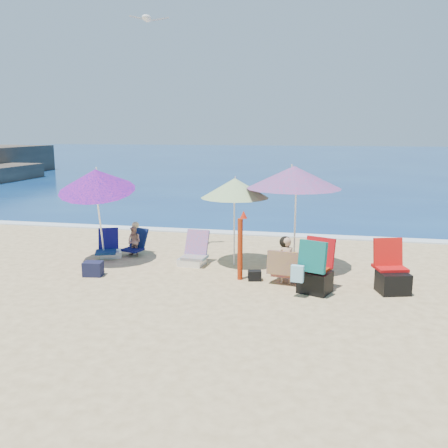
% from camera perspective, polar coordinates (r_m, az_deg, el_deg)
% --- Properties ---
extents(ground, '(120.00, 120.00, 0.00)m').
position_cam_1_polar(ground, '(9.74, 0.52, -7.55)').
color(ground, '#D8BC84').
rests_on(ground, ground).
extents(sea, '(120.00, 80.00, 0.12)m').
position_cam_1_polar(sea, '(54.18, 10.06, 7.57)').
color(sea, navy).
rests_on(sea, ground).
extents(foam, '(120.00, 0.50, 0.04)m').
position_cam_1_polar(foam, '(14.60, 4.48, -1.18)').
color(foam, white).
rests_on(foam, ground).
extents(umbrella_turquoise, '(2.52, 2.52, 2.37)m').
position_cam_1_polar(umbrella_turquoise, '(10.68, 8.21, 5.46)').
color(umbrella_turquoise, white).
rests_on(umbrella_turquoise, ground).
extents(umbrella_striped, '(1.80, 1.80, 2.06)m').
position_cam_1_polar(umbrella_striped, '(10.98, 1.28, 4.24)').
color(umbrella_striped, silver).
rests_on(umbrella_striped, ground).
extents(umbrella_blue, '(2.04, 2.10, 2.40)m').
position_cam_1_polar(umbrella_blue, '(11.53, -14.79, 5.02)').
color(umbrella_blue, white).
rests_on(umbrella_blue, ground).
extents(furled_umbrella, '(0.20, 0.35, 1.44)m').
position_cam_1_polar(furled_umbrella, '(10.12, 1.98, -2.18)').
color(furled_umbrella, '#A1290B').
rests_on(furled_umbrella, ground).
extents(chair_navy, '(0.70, 0.84, 0.69)m').
position_cam_1_polar(chair_navy, '(12.34, -13.30, -2.95)').
color(chair_navy, '#0E284F').
rests_on(chair_navy, ground).
extents(chair_rainbow, '(0.67, 0.73, 0.77)m').
position_cam_1_polar(chair_rainbow, '(11.37, -3.59, -3.76)').
color(chair_rainbow, '#DC6A4D').
rests_on(chair_rainbow, ground).
extents(camp_chair_left, '(0.73, 0.87, 1.01)m').
position_cam_1_polar(camp_chair_left, '(10.00, 19.11, -5.87)').
color(camp_chair_left, red).
rests_on(camp_chair_left, ground).
extents(camp_chair_right, '(0.82, 0.96, 1.09)m').
position_cam_1_polar(camp_chair_right, '(9.54, 10.56, -5.68)').
color(camp_chair_right, '#AD2A0C').
rests_on(camp_chair_right, ground).
extents(person_center, '(0.70, 0.61, 0.98)m').
position_cam_1_polar(person_center, '(9.96, 7.23, -4.35)').
color(person_center, tan).
rests_on(person_center, ground).
extents(person_left, '(0.57, 0.74, 0.83)m').
position_cam_1_polar(person_left, '(12.31, -10.44, -1.95)').
color(person_left, tan).
rests_on(person_left, ground).
extents(bag_navy_a, '(0.44, 0.34, 0.31)m').
position_cam_1_polar(bag_navy_a, '(10.87, -15.12, -5.10)').
color(bag_navy_a, '#161831').
rests_on(bag_navy_a, ground).
extents(bag_navy_b, '(0.43, 0.33, 0.31)m').
position_cam_1_polar(bag_navy_b, '(10.64, 10.55, -5.23)').
color(bag_navy_b, '#181A36').
rests_on(bag_navy_b, ground).
extents(bag_black_b, '(0.31, 0.25, 0.21)m').
position_cam_1_polar(bag_black_b, '(10.22, 3.61, -6.06)').
color(bag_black_b, black).
rests_on(bag_black_b, ground).
extents(seagull, '(0.88, 0.58, 0.15)m').
position_cam_1_polar(seagull, '(12.25, -9.01, 22.75)').
color(seagull, silver).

